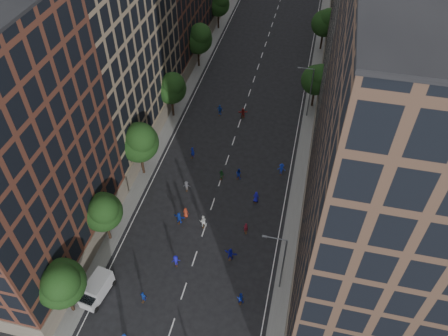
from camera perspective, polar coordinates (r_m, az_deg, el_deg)
name	(u,v)px	position (r m, az deg, el deg)	size (l,w,h in m)	color
ground	(239,125)	(71.93, 1.94, 5.61)	(240.00, 240.00, 0.00)	black
sidewalk_left	(182,90)	(80.26, -5.49, 10.12)	(4.00, 105.00, 0.15)	slate
sidewalk_right	(316,108)	(77.10, 11.94, 7.67)	(4.00, 105.00, 0.15)	slate
bldg_left_b	(97,30)	(64.49, -16.20, 16.93)	(14.00, 26.00, 34.00)	#887359
bldg_right_a	(397,170)	(41.39, 21.62, -0.27)	(14.00, 30.00, 36.00)	#4E3729
bldg_right_b	(383,33)	(66.20, 20.09, 16.24)	(14.00, 28.00, 33.00)	#6F675C
tree_left_0	(61,283)	(48.43, -20.56, -13.89)	(5.20, 5.20, 8.83)	black
tree_left_1	(103,211)	(53.45, -15.53, -5.46)	(4.80, 4.80, 8.21)	black
tree_left_2	(139,141)	(60.24, -11.03, 3.48)	(5.60, 5.60, 9.45)	black
tree_left_3	(171,87)	(70.82, -6.88, 10.44)	(5.00, 5.00, 8.58)	black
tree_left_4	(198,38)	(83.70, -3.35, 16.61)	(5.40, 5.40, 9.08)	black
tree_left_5	(219,4)	(97.82, -0.67, 20.69)	(4.80, 4.80, 8.33)	black
tree_right_a	(318,79)	(74.28, 12.12, 11.33)	(5.00, 5.00, 8.39)	black
tree_right_b	(326,22)	(91.70, 13.16, 18.08)	(5.20, 5.20, 8.83)	black
streetlamp_near	(281,261)	(48.23, 7.50, -12.00)	(2.64, 0.22, 9.06)	#595B60
streetlamp_far	(309,90)	(72.13, 11.08, 9.96)	(2.64, 0.22, 9.06)	#595B60
cargo_van	(97,289)	(52.64, -16.27, -14.90)	(2.68, 4.62, 2.33)	silver
skater_2	(240,298)	(50.60, 2.15, -16.60)	(0.80, 0.63, 1.66)	#152DB2
skater_3	(176,261)	(53.47, -6.31, -11.93)	(1.01, 0.58, 1.56)	#1715B0
skater_4	(143,297)	(51.48, -10.47, -16.20)	(0.92, 0.38, 1.57)	#153BAE
skater_5	(230,254)	(53.56, 0.85, -11.18)	(1.62, 0.52, 1.75)	#1619B5
skater_6	(186,213)	(57.77, -5.03, -5.84)	(0.78, 0.51, 1.59)	#A3311B
skater_7	(246,228)	(56.05, 2.86, -7.82)	(0.58, 0.38, 1.60)	maroon
skater_8	(203,221)	(56.53, -2.76, -6.95)	(0.92, 0.72, 1.89)	silver
skater_9	(187,186)	(61.00, -4.90, -2.34)	(1.00, 0.58, 1.55)	#46464C
skater_10	(222,175)	(62.30, -0.30, -0.86)	(0.93, 0.39, 1.59)	#1D6227
skater_11	(179,218)	(57.20, -5.88, -6.50)	(1.62, 0.52, 1.75)	#1431A2
skater_12	(256,197)	(59.37, 4.21, -3.83)	(0.86, 0.56, 1.76)	#1815B1
skater_13	(193,152)	(65.64, -4.12, 2.04)	(0.68, 0.45, 1.87)	#1423AA
skater_14	(239,174)	(62.35, 1.92, -0.74)	(0.85, 0.66, 1.75)	#162DB7
skater_15	(281,169)	(63.42, 7.50, -0.15)	(1.20, 0.69, 1.86)	#152DAE
skater_16	(220,110)	(73.51, -0.53, 7.56)	(1.12, 0.47, 1.91)	#153FB2
skater_17	(243,113)	(73.09, 2.49, 7.18)	(1.62, 0.52, 1.75)	maroon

